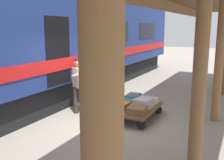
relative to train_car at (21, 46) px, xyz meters
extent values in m
plane|color=gray|center=(-3.25, 0.00, -2.06)|extent=(60.00, 60.00, 0.00)
cylinder|color=brown|center=(-5.76, -1.64, -0.36)|extent=(0.24, 0.24, 3.40)
cylinder|color=brown|center=(-5.76, 1.64, -0.36)|extent=(0.24, 0.24, 3.40)
cube|color=brown|center=(-4.21, 0.00, 1.19)|extent=(0.08, 17.23, 0.30)
cube|color=navy|center=(0.00, 0.00, 0.29)|extent=(3.00, 21.81, 2.90)
cube|color=black|center=(0.00, 0.00, -1.61)|extent=(2.55, 20.72, 0.90)
cube|color=red|center=(-1.51, 0.00, -0.51)|extent=(0.03, 21.37, 0.36)
cube|color=black|center=(-1.51, -7.63, 0.39)|extent=(0.02, 2.40, 0.84)
cube|color=black|center=(-1.51, -3.82, 0.39)|extent=(0.02, 2.40, 0.84)
cube|color=black|center=(-1.45, 0.00, -0.11)|extent=(0.12, 1.10, 2.00)
cube|color=brown|center=(-3.64, -0.75, -1.75)|extent=(1.18, 1.77, 0.07)
cylinder|color=black|center=(-4.11, -0.04, -1.92)|extent=(0.27, 0.05, 0.27)
cylinder|color=black|center=(-3.17, -0.04, -1.92)|extent=(0.27, 0.05, 0.27)
cylinder|color=black|center=(-4.11, -1.45, -1.92)|extent=(0.27, 0.05, 0.27)
cylinder|color=black|center=(-3.17, -1.45, -1.92)|extent=(0.27, 0.05, 0.27)
cube|color=#1E666B|center=(-3.37, -0.75, -1.62)|extent=(0.47, 0.66, 0.20)
cube|color=#4C515B|center=(-3.37, -1.23, -1.60)|extent=(0.41, 0.60, 0.23)
cube|color=#CC6B23|center=(-3.37, -0.26, -1.62)|extent=(0.43, 0.64, 0.20)
cube|color=beige|center=(-3.91, -1.23, -1.63)|extent=(0.45, 0.55, 0.18)
cube|color=#9EA0A5|center=(-3.91, -0.75, -1.57)|extent=(0.50, 0.59, 0.29)
cube|color=brown|center=(-3.91, -0.26, -1.62)|extent=(0.55, 0.62, 0.19)
cylinder|color=navy|center=(-2.59, -0.54, -1.65)|extent=(0.16, 0.16, 0.82)
cylinder|color=navy|center=(-2.66, -0.36, -1.65)|extent=(0.16, 0.16, 0.82)
cube|color=navy|center=(-2.62, -0.45, -0.94)|extent=(0.41, 0.33, 0.60)
cylinder|color=tan|center=(-2.62, -0.45, -0.61)|extent=(0.09, 0.09, 0.06)
sphere|color=tan|center=(-2.62, -0.45, -0.47)|extent=(0.22, 0.22, 0.22)
cylinder|color=black|center=(-2.62, -0.45, -0.39)|extent=(0.21, 0.21, 0.06)
cylinder|color=navy|center=(-2.36, -0.53, -0.84)|extent=(0.53, 0.27, 0.21)
cylinder|color=navy|center=(-2.47, -0.23, -0.84)|extent=(0.53, 0.27, 0.21)
cylinder|color=#332D28|center=(-1.83, -0.36, -1.65)|extent=(0.16, 0.16, 0.82)
cylinder|color=#332D28|center=(-1.92, -0.53, -1.65)|extent=(0.16, 0.16, 0.82)
cube|color=silver|center=(-1.87, -0.44, -0.94)|extent=(0.42, 0.36, 0.60)
cylinder|color=tan|center=(-1.87, -0.44, -0.61)|extent=(0.09, 0.09, 0.06)
sphere|color=tan|center=(-1.87, -0.44, -0.47)|extent=(0.22, 0.22, 0.22)
cylinder|color=#332D28|center=(-1.87, -0.44, -0.39)|extent=(0.21, 0.21, 0.06)
cylinder|color=silver|center=(-1.99, -0.20, -0.84)|extent=(0.51, 0.34, 0.21)
cylinder|color=silver|center=(-2.14, -0.48, -0.84)|extent=(0.51, 0.34, 0.21)
camera|label=1|loc=(-6.42, 6.09, 0.58)|focal=41.95mm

